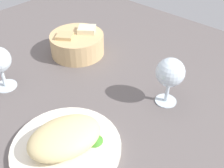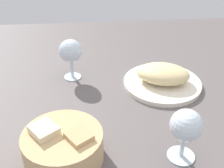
% 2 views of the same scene
% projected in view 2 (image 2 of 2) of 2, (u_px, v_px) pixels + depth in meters
% --- Properties ---
extents(ground_plane, '(1.40, 1.40, 0.02)m').
position_uv_depth(ground_plane, '(144.00, 108.00, 0.81)').
color(ground_plane, '#5F5756').
extents(plate, '(0.24, 0.24, 0.01)m').
position_uv_depth(plate, '(162.00, 83.00, 0.89)').
color(plate, white).
rests_on(plate, ground_plane).
extents(omelette, '(0.19, 0.16, 0.05)m').
position_uv_depth(omelette, '(163.00, 74.00, 0.88)').
color(omelette, beige).
rests_on(omelette, plate).
extents(lettuce_garnish, '(0.04, 0.04, 0.01)m').
position_uv_depth(lettuce_garnish, '(144.00, 74.00, 0.91)').
color(lettuce_garnish, '#41892B').
rests_on(lettuce_garnish, plate).
extents(bread_basket, '(0.18, 0.18, 0.09)m').
position_uv_depth(bread_basket, '(63.00, 146.00, 0.62)').
color(bread_basket, tan).
rests_on(bread_basket, ground_plane).
extents(wine_glass_near, '(0.07, 0.07, 0.13)m').
position_uv_depth(wine_glass_near, '(71.00, 52.00, 0.89)').
color(wine_glass_near, silver).
rests_on(wine_glass_near, ground_plane).
extents(wine_glass_far, '(0.07, 0.07, 0.13)m').
position_uv_depth(wine_glass_far, '(186.00, 128.00, 0.60)').
color(wine_glass_far, silver).
rests_on(wine_glass_far, ground_plane).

